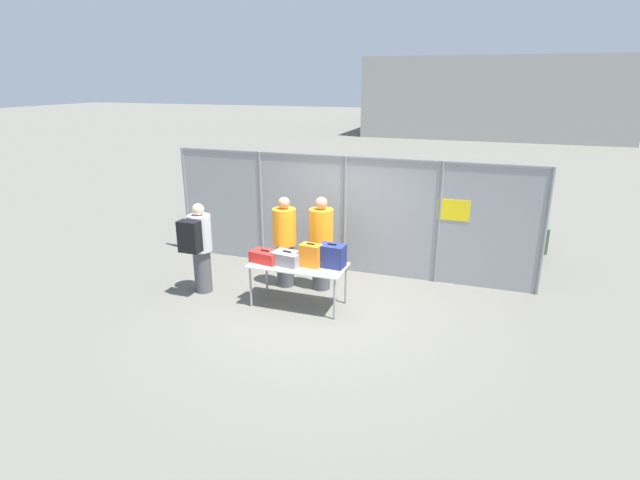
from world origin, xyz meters
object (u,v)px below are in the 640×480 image
object	(u,v)px
suitcase_orange	(311,255)
security_worker_far	(285,241)
inspection_table	(298,268)
suitcase_grey	(287,258)
suitcase_navy	(332,256)
traveler_hooded	(199,245)
suitcase_red	(265,257)
utility_trailer	(472,228)
security_worker_near	(321,242)

from	to	relation	value
suitcase_orange	security_worker_far	xyz separation A→B (m)	(-0.81, 0.76, -0.06)
inspection_table	suitcase_grey	xyz separation A→B (m)	(-0.18, -0.06, 0.17)
security_worker_far	suitcase_navy	bearing A→B (deg)	127.17
inspection_table	traveler_hooded	size ratio (longest dim) A/B	0.97
suitcase_red	traveler_hooded	bearing A→B (deg)	-179.61
suitcase_red	utility_trailer	bearing A→B (deg)	54.08
suitcase_navy	security_worker_near	size ratio (longest dim) A/B	0.25
suitcase_grey	security_worker_far	xyz separation A→B (m)	(-0.39, 0.81, 0.03)
suitcase_grey	security_worker_near	size ratio (longest dim) A/B	0.31
suitcase_orange	security_worker_near	size ratio (longest dim) A/B	0.23
inspection_table	traveler_hooded	bearing A→B (deg)	-177.49
suitcase_red	security_worker_near	xyz separation A→B (m)	(0.73, 0.91, 0.06)
inspection_table	suitcase_grey	bearing A→B (deg)	-162.55
suitcase_grey	security_worker_near	world-z (taller)	security_worker_near
suitcase_red	security_worker_near	bearing A→B (deg)	51.46
suitcase_red	traveler_hooded	distance (m)	1.33
suitcase_grey	utility_trailer	world-z (taller)	suitcase_grey
traveler_hooded	suitcase_red	bearing A→B (deg)	13.22
inspection_table	utility_trailer	world-z (taller)	inspection_table
security_worker_far	suitcase_orange	bearing A→B (deg)	113.65
traveler_hooded	utility_trailer	distance (m)	6.49
security_worker_far	utility_trailer	xyz separation A→B (m)	(3.26, 3.71, -0.48)
suitcase_grey	inspection_table	bearing A→B (deg)	17.45
utility_trailer	inspection_table	bearing A→B (deg)	-121.13
suitcase_orange	utility_trailer	distance (m)	5.12
suitcase_orange	security_worker_far	distance (m)	1.11
inspection_table	suitcase_orange	world-z (taller)	suitcase_orange
suitcase_grey	traveler_hooded	bearing A→B (deg)	-179.09
suitcase_red	suitcase_orange	xyz separation A→B (m)	(0.83, 0.07, 0.10)
suitcase_navy	inspection_table	bearing A→B (deg)	-170.46
suitcase_navy	utility_trailer	bearing A→B (deg)	64.19
suitcase_navy	security_worker_near	world-z (taller)	security_worker_near
suitcase_navy	utility_trailer	world-z (taller)	suitcase_navy
suitcase_grey	traveler_hooded	xyz separation A→B (m)	(-1.74, -0.03, 0.06)
traveler_hooded	utility_trailer	bearing A→B (deg)	57.39
traveler_hooded	security_worker_far	distance (m)	1.59
security_worker_far	suitcase_red	bearing A→B (deg)	65.28
suitcase_orange	traveler_hooded	size ratio (longest dim) A/B	0.25
suitcase_orange	traveler_hooded	bearing A→B (deg)	-177.85
suitcase_grey	suitcase_navy	size ratio (longest dim) A/B	1.21
suitcase_red	suitcase_grey	bearing A→B (deg)	2.59
inspection_table	security_worker_near	distance (m)	0.87
inspection_table	suitcase_navy	world-z (taller)	suitcase_navy
suitcase_orange	traveler_hooded	xyz separation A→B (m)	(-2.16, -0.08, -0.03)
suitcase_orange	utility_trailer	xyz separation A→B (m)	(2.45, 4.46, -0.54)
suitcase_navy	security_worker_far	world-z (taller)	security_worker_far
suitcase_orange	suitcase_red	bearing A→B (deg)	-175.04
security_worker_near	suitcase_grey	bearing A→B (deg)	63.63
suitcase_red	utility_trailer	distance (m)	5.61
security_worker_far	utility_trailer	size ratio (longest dim) A/B	0.42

